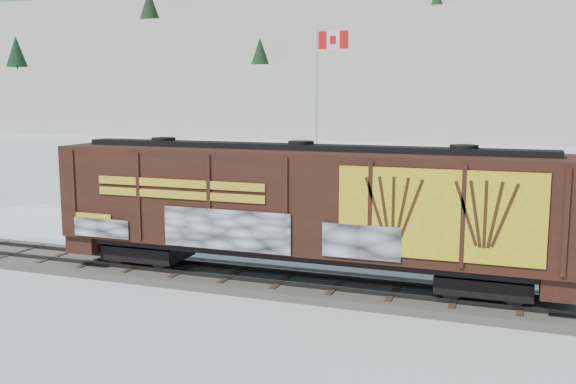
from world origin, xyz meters
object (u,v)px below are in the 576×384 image
at_px(hopper_railcar, 301,204).
at_px(flagpole, 318,147).
at_px(car_white, 228,220).
at_px(car_dark, 435,244).
at_px(car_silver, 154,217).

relative_size(hopper_railcar, flagpole, 1.71).
bearing_deg(car_white, car_dark, -81.61).
height_order(hopper_railcar, car_silver, hopper_railcar).
height_order(car_silver, car_dark, car_dark).
bearing_deg(car_dark, car_white, 87.09).
relative_size(car_silver, car_dark, 0.81).
bearing_deg(hopper_railcar, flagpole, 105.38).
distance_m(car_white, car_dark, 10.35).
bearing_deg(hopper_railcar, car_silver, 146.48).
bearing_deg(flagpole, hopper_railcar, -74.62).
height_order(flagpole, car_white, flagpole).
distance_m(car_silver, car_dark, 14.43).
relative_size(hopper_railcar, car_silver, 4.65).
bearing_deg(car_silver, car_dark, -100.46).
relative_size(car_white, car_dark, 0.96).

